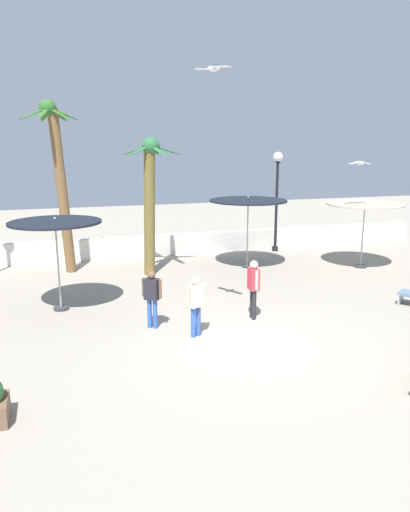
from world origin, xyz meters
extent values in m
plane|color=#9E9384|center=(0.00, 0.00, 0.00)|extent=(56.00, 56.00, 0.00)
cube|color=silver|center=(0.00, 9.95, 0.45)|extent=(25.20, 0.30, 0.90)
cylinder|color=#333338|center=(2.80, 6.95, 0.04)|extent=(0.43, 0.43, 0.08)
cylinder|color=#A5A5AD|center=(2.80, 6.95, 1.31)|extent=(0.05, 0.05, 2.62)
cylinder|color=black|center=(2.80, 6.95, 2.60)|extent=(2.95, 2.95, 0.06)
sphere|color=#99999E|center=(2.80, 6.95, 2.72)|extent=(0.08, 0.08, 0.08)
cylinder|color=#333338|center=(7.04, 5.61, 0.04)|extent=(0.48, 0.48, 0.08)
cylinder|color=#A5A5AD|center=(7.04, 5.61, 1.24)|extent=(0.05, 0.05, 2.48)
cylinder|color=#B7AD93|center=(7.04, 5.61, 2.46)|extent=(2.85, 2.85, 0.06)
sphere|color=#99999E|center=(7.04, 5.61, 2.54)|extent=(0.08, 0.08, 0.08)
cylinder|color=#333338|center=(-4.23, 3.93, 0.04)|extent=(0.43, 0.43, 0.08)
cylinder|color=#A5A5AD|center=(-4.23, 3.93, 1.29)|extent=(0.05, 0.05, 2.58)
cylinder|color=black|center=(-4.23, 3.93, 2.56)|extent=(2.55, 2.55, 0.06)
sphere|color=#99999E|center=(-4.23, 3.93, 2.66)|extent=(0.08, 0.08, 0.08)
cylinder|color=brown|center=(-0.97, 7.06, 2.31)|extent=(0.50, 0.39, 4.62)
sphere|color=#2B6A3A|center=(-0.87, 7.06, 4.62)|extent=(0.63, 0.63, 0.63)
ellipsoid|color=#2B6A3A|center=(-0.28, 7.10, 4.47)|extent=(1.16, 0.28, 0.39)
ellipsoid|color=#2B6A3A|center=(-0.62, 7.60, 4.47)|extent=(0.66, 1.13, 0.39)
ellipsoid|color=#2B6A3A|center=(-1.32, 7.43, 4.47)|extent=(1.02, 0.88, 0.39)
ellipsoid|color=#2B6A3A|center=(-1.35, 6.72, 4.47)|extent=(1.05, 0.82, 0.39)
ellipsoid|color=#2B6A3A|center=(-0.71, 6.49, 4.47)|extent=(0.49, 1.16, 0.39)
cylinder|color=brown|center=(-3.93, 8.31, 2.95)|extent=(0.67, 0.37, 5.92)
sphere|color=#2E6325|center=(-4.22, 8.31, 5.91)|extent=(0.60, 0.60, 0.60)
ellipsoid|color=#2E6325|center=(-3.68, 8.39, 5.72)|extent=(1.05, 0.34, 0.46)
ellipsoid|color=#2E6325|center=(-3.89, 8.74, 5.72)|extent=(0.79, 0.94, 0.46)
ellipsoid|color=#2E6325|center=(-4.34, 8.84, 5.72)|extent=(0.42, 1.05, 0.46)
ellipsoid|color=#2E6325|center=(-4.74, 8.47, 5.72)|extent=(1.04, 0.50, 0.46)
ellipsoid|color=#2E6325|center=(-4.67, 8.00, 5.72)|extent=(0.96, 0.75, 0.46)
ellipsoid|color=#2E6325|center=(-4.38, 7.79, 5.72)|extent=(0.49, 1.04, 0.46)
ellipsoid|color=#2E6325|center=(-3.88, 7.89, 5.72)|extent=(0.81, 0.92, 0.46)
cylinder|color=black|center=(5.14, 9.33, 0.10)|extent=(0.28, 0.28, 0.20)
cylinder|color=black|center=(5.14, 9.33, 1.97)|extent=(0.12, 0.12, 3.95)
cylinder|color=black|center=(5.14, 9.33, 3.95)|extent=(0.22, 0.22, 0.06)
sphere|color=white|center=(5.14, 9.33, 4.16)|extent=(0.42, 0.42, 0.42)
cube|color=#B7B7BC|center=(5.55, 1.46, 0.17)|extent=(0.47, 0.36, 0.35)
cylinder|color=#3359B2|center=(-0.99, 0.88, 0.39)|extent=(0.12, 0.12, 0.78)
cylinder|color=#3359B2|center=(-1.14, 0.82, 0.39)|extent=(0.12, 0.12, 0.78)
cube|color=silver|center=(-1.06, 0.85, 1.06)|extent=(0.42, 0.36, 0.55)
sphere|color=beige|center=(-1.06, 0.85, 1.44)|extent=(0.21, 0.21, 0.21)
cylinder|color=beige|center=(-0.84, 0.94, 1.08)|extent=(0.08, 0.08, 0.50)
cylinder|color=beige|center=(-1.29, 0.76, 1.08)|extent=(0.08, 0.08, 0.50)
cylinder|color=#26262D|center=(0.79, 1.68, 0.41)|extent=(0.12, 0.12, 0.83)
cylinder|color=#26262D|center=(0.78, 1.52, 0.41)|extent=(0.12, 0.12, 0.83)
cube|color=#D8333F|center=(0.79, 1.60, 1.12)|extent=(0.26, 0.37, 0.58)
sphere|color=beige|center=(0.79, 1.60, 1.52)|extent=(0.22, 0.22, 0.22)
cylinder|color=beige|center=(0.80, 1.84, 1.15)|extent=(0.08, 0.08, 0.53)
cylinder|color=beige|center=(0.78, 1.36, 1.15)|extent=(0.08, 0.08, 0.53)
cylinder|color=#3359B2|center=(-2.04, 1.79, 0.39)|extent=(0.12, 0.12, 0.77)
cylinder|color=#3359B2|center=(-1.91, 1.69, 0.39)|extent=(0.12, 0.12, 0.77)
cube|color=#26262D|center=(-1.98, 1.74, 1.05)|extent=(0.43, 0.41, 0.55)
sphere|color=brown|center=(-1.98, 1.74, 1.43)|extent=(0.21, 0.21, 0.21)
cylinder|color=brown|center=(-2.17, 1.88, 1.08)|extent=(0.08, 0.08, 0.49)
cylinder|color=brown|center=(-1.79, 1.59, 1.08)|extent=(0.08, 0.08, 0.49)
ellipsoid|color=white|center=(6.37, 5.16, 4.02)|extent=(0.18, 0.34, 0.12)
sphere|color=white|center=(6.34, 5.33, 4.05)|extent=(0.10, 0.10, 0.10)
cube|color=silver|center=(6.12, 5.11, 4.04)|extent=(0.53, 0.24, 0.10)
cube|color=silver|center=(6.62, 5.21, 4.04)|extent=(0.52, 0.24, 0.13)
ellipsoid|color=white|center=(-0.63, 0.90, 6.31)|extent=(0.34, 0.26, 0.12)
sphere|color=white|center=(-0.48, 0.99, 6.34)|extent=(0.10, 0.10, 0.10)
cube|color=silver|center=(-0.75, 1.12, 6.33)|extent=(0.37, 0.50, 0.08)
cube|color=silver|center=(-0.51, 0.68, 6.33)|extent=(0.37, 0.50, 0.06)
camera|label=1|loc=(-4.19, -9.89, 4.63)|focal=33.61mm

